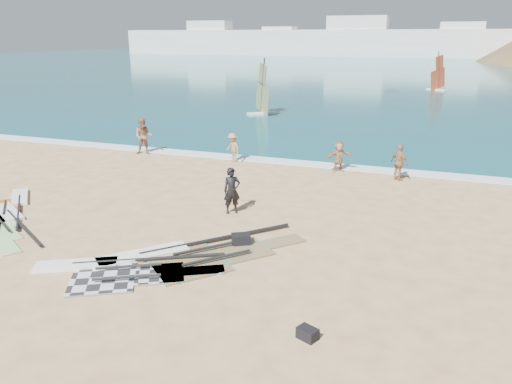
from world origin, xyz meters
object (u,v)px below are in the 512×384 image
(gear_bag_near, at_px, (241,240))
(person_wetsuit, at_px, (232,191))
(beachgoer_mid, at_px, (233,148))
(beachgoer_back, at_px, (399,163))
(rig_red, at_px, (7,206))
(beachgoer_right, at_px, (339,156))
(rig_grey, at_px, (113,270))
(beachgoer_left, at_px, (144,136))
(gear_bag_far, at_px, (308,334))
(rig_green, at_px, (2,223))
(rig_orange, at_px, (190,253))

(gear_bag_near, xyz_separation_m, person_wetsuit, (-1.42, 2.65, 0.69))
(beachgoer_mid, height_order, beachgoer_back, beachgoer_back)
(rig_red, distance_m, beachgoer_right, 14.59)
(rig_red, relative_size, person_wetsuit, 2.61)
(rig_grey, height_order, beachgoer_left, beachgoer_left)
(rig_grey, xyz_separation_m, beachgoer_left, (-7.13, 12.88, 0.95))
(gear_bag_near, relative_size, gear_bag_far, 1.30)
(rig_green, height_order, gear_bag_far, gear_bag_far)
(person_wetsuit, xyz_separation_m, beachgoer_left, (-8.38, 7.27, 0.13))
(rig_green, bearing_deg, beachgoer_left, 127.87)
(beachgoer_back, bearing_deg, rig_orange, 103.69)
(person_wetsuit, bearing_deg, beachgoer_right, 34.86)
(rig_green, bearing_deg, beachgoer_back, 71.41)
(gear_bag_far, height_order, beachgoer_mid, beachgoer_mid)
(beachgoer_right, bearing_deg, person_wetsuit, -148.35)
(rig_grey, bearing_deg, gear_bag_far, -41.28)
(rig_grey, xyz_separation_m, gear_bag_near, (2.67, 2.97, 0.13))
(rig_grey, distance_m, rig_green, 6.11)
(gear_bag_far, distance_m, beachgoer_right, 14.33)
(beachgoer_right, bearing_deg, beachgoer_left, 140.75)
(person_wetsuit, bearing_deg, beachgoer_left, 103.04)
(rig_orange, relative_size, beachgoer_mid, 3.57)
(rig_red, distance_m, beachgoer_mid, 11.09)
(beachgoer_left, bearing_deg, rig_grey, -81.96)
(rig_grey, bearing_deg, rig_orange, 19.69)
(rig_green, height_order, beachgoer_back, beachgoer_back)
(gear_bag_near, height_order, beachgoer_back, beachgoer_back)
(gear_bag_near, bearing_deg, beachgoer_mid, 114.18)
(rig_grey, xyz_separation_m, beachgoer_right, (3.77, 12.88, 0.71))
(rig_red, relative_size, gear_bag_far, 10.40)
(gear_bag_near, relative_size, person_wetsuit, 0.33)
(rig_orange, height_order, beachgoer_right, beachgoer_right)
(rig_green, bearing_deg, person_wetsuit, 59.88)
(gear_bag_near, xyz_separation_m, beachgoer_back, (3.97, 9.30, 0.65))
(beachgoer_back, bearing_deg, rig_red, 73.10)
(gear_bag_near, xyz_separation_m, gear_bag_far, (3.27, -4.23, -0.05))
(rig_orange, xyz_separation_m, gear_bag_near, (1.16, 1.22, 0.13))
(rig_green, relative_size, person_wetsuit, 2.64)
(rig_grey, relative_size, rig_green, 1.17)
(beachgoer_left, bearing_deg, rig_red, -110.81)
(rig_green, xyz_separation_m, beachgoer_back, (12.49, 10.52, 0.78))
(rig_green, height_order, beachgoer_right, beachgoer_right)
(beachgoer_back, height_order, beachgoer_right, beachgoer_back)
(gear_bag_far, height_order, beachgoer_right, beachgoer_right)
(rig_green, distance_m, beachgoer_mid, 11.88)
(person_wetsuit, bearing_deg, gear_bag_near, -97.84)
(rig_orange, distance_m, beachgoer_back, 11.73)
(rig_red, bearing_deg, beachgoer_back, 79.99)
(gear_bag_near, relative_size, beachgoer_mid, 0.37)
(rig_red, height_order, gear_bag_near, gear_bag_near)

